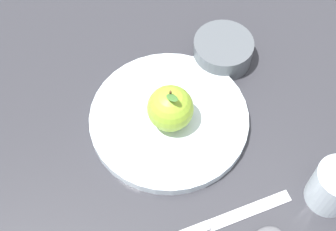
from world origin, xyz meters
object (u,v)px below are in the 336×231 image
Objects in this scene: apple at (173,108)px; cup at (335,185)px; dinner_plate at (168,119)px; knife at (212,225)px; side_bowl at (223,49)px.

apple reaches higher than cup.
dinner_plate is at bearing -145.70° from apple.
knife is (0.18, 0.02, -0.05)m from apple.
apple is at bearing 34.30° from dinner_plate.
knife is (0.19, 0.02, -0.01)m from dinner_plate.
side_bowl is at bearing 130.51° from dinner_plate.
dinner_plate is 3.38× the size of cup.
apple reaches higher than knife.
cup is 0.36× the size of knife.
side_bowl reaches higher than dinner_plate.
apple reaches higher than side_bowl.
cup reaches higher than knife.
cup is at bearing 47.88° from dinner_plate.
side_bowl is 1.36× the size of cup.
side_bowl is at bearing 134.08° from apple.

